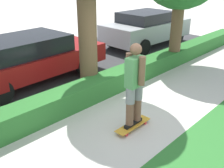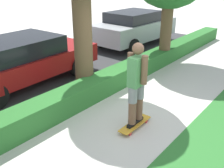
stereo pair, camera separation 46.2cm
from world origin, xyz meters
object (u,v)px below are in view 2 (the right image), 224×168
(skater_person, at_px, (137,83))
(parked_car_rear, at_px, (134,27))
(skateboard, at_px, (135,124))
(parked_car_middle, at_px, (21,60))

(skater_person, distance_m, parked_car_rear, 7.10)
(skateboard, bearing_deg, parked_car_rear, 34.75)
(parked_car_middle, distance_m, parked_car_rear, 5.90)
(skater_person, height_order, parked_car_rear, skater_person)
(parked_car_middle, height_order, parked_car_rear, parked_car_rear)
(parked_car_middle, bearing_deg, skater_person, -90.77)
(skateboard, bearing_deg, skater_person, -153.43)
(skater_person, xyz_separation_m, parked_car_rear, (5.83, 4.05, -0.25))
(skateboard, bearing_deg, parked_car_middle, 91.03)
(skateboard, xyz_separation_m, skater_person, (-0.00, -0.00, 0.98))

